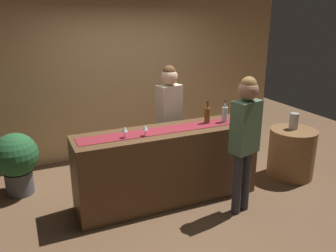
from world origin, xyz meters
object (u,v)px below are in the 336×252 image
wine_bottle_clear (225,114)px  potted_plant_tall (16,160)px  vase_on_side_table (294,121)px  wine_glass_near_customer (145,128)px  round_side_table (291,153)px  wine_glass_mid_counter (125,129)px  wine_bottle_amber (207,115)px  customer_sipping (245,131)px  bartender (169,111)px

wine_bottle_clear → potted_plant_tall: bearing=159.2°
vase_on_side_table → potted_plant_tall: vase_on_side_table is taller
wine_glass_near_customer → round_side_table: wine_glass_near_customer is taller
wine_bottle_clear → potted_plant_tall: 2.87m
wine_glass_near_customer → round_side_table: bearing=-0.1°
vase_on_side_table → wine_glass_mid_counter: bearing=-179.9°
round_side_table → potted_plant_tall: potted_plant_tall is taller
wine_bottle_clear → wine_glass_near_customer: (-1.16, -0.08, -0.01)m
potted_plant_tall → round_side_table: bearing=-15.9°
potted_plant_tall → wine_bottle_clear: bearing=-20.8°
wine_glass_mid_counter → potted_plant_tall: wine_glass_mid_counter is taller
wine_bottle_clear → wine_glass_mid_counter: size_ratio=2.10×
wine_bottle_amber → customer_sipping: (0.13, -0.67, -0.04)m
bartender → vase_on_side_table: (1.73, -0.65, -0.19)m
customer_sipping → potted_plant_tall: bearing=132.8°
wine_bottle_clear → wine_glass_near_customer: 1.17m
wine_bottle_clear → potted_plant_tall: size_ratio=0.35×
wine_glass_near_customer → customer_sipping: customer_sipping is taller
wine_glass_near_customer → bartender: bearing=47.7°
wine_bottle_clear → round_side_table: bearing=-4.3°
wine_bottle_clear → wine_glass_near_customer: size_ratio=2.10×
wine_glass_near_customer → customer_sipping: 1.18m
customer_sipping → round_side_table: customer_sipping is taller
wine_glass_mid_counter → bartender: (0.86, 0.65, -0.04)m
wine_bottle_clear → customer_sipping: customer_sipping is taller
wine_bottle_clear → bartender: bearing=132.0°
wine_bottle_amber → potted_plant_tall: 2.63m
wine_bottle_amber → bartender: 0.63m
bartender → wine_bottle_clear: bearing=120.1°
wine_glass_mid_counter → potted_plant_tall: size_ratio=0.17×
wine_glass_mid_counter → vase_on_side_table: 2.60m
wine_bottle_amber → wine_glass_near_customer: size_ratio=2.10×
wine_bottle_amber → wine_glass_near_customer: wine_bottle_amber is taller
wine_glass_mid_counter → potted_plant_tall: (-1.22, 1.04, -0.58)m
wine_glass_near_customer → wine_bottle_clear: bearing=4.1°
bartender → round_side_table: 1.97m
wine_bottle_amber → customer_sipping: customer_sipping is taller
vase_on_side_table → wine_bottle_clear: bearing=177.8°
wine_bottle_amber → vase_on_side_table: wine_bottle_amber is taller
wine_bottle_clear → wine_glass_near_customer: bearing=-175.9°
wine_glass_near_customer → bartender: size_ratio=0.08×
wine_glass_near_customer → customer_sipping: size_ratio=0.08×
wine_glass_near_customer → wine_glass_mid_counter: 0.24m
bartender → customer_sipping: size_ratio=1.00×
round_side_table → customer_sipping: bearing=-157.8°
wine_bottle_amber → bartender: (-0.31, 0.54, -0.04)m
wine_glass_mid_counter → round_side_table: wine_glass_mid_counter is taller
bartender → round_side_table: size_ratio=2.29×
wine_glass_near_customer → wine_glass_mid_counter: bearing=171.6°
bartender → wine_glass_near_customer: bearing=35.8°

